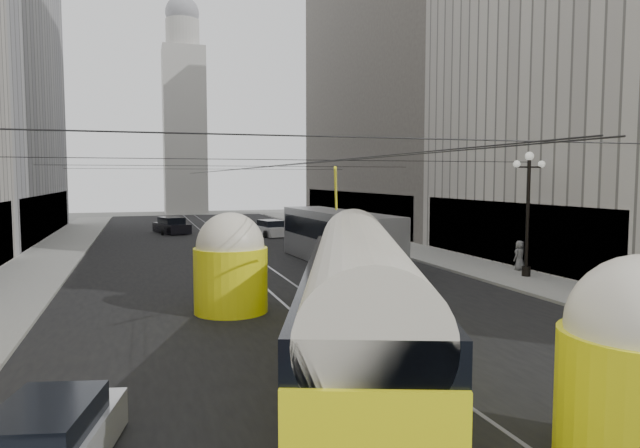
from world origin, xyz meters
TOP-DOWN VIEW (x-y plane):
  - road at (0.00, 32.50)m, footprint 20.00×85.00m
  - sidewalk_left at (-12.00, 36.00)m, footprint 4.00×72.00m
  - sidewalk_right at (12.00, 36.00)m, footprint 4.00×72.00m
  - rail_left at (-0.75, 32.50)m, footprint 0.12×85.00m
  - rail_right at (0.75, 32.50)m, footprint 0.12×85.00m
  - building_right_far at (20.00, 48.00)m, footprint 12.60×32.60m
  - distant_tower at (0.00, 80.00)m, footprint 6.00×6.00m
  - lamppost_right_mid at (12.60, 18.00)m, footprint 1.86×0.44m
  - catenary at (0.12, 31.49)m, footprint 25.00×72.00m
  - streetcar at (-0.50, 8.14)m, footprint 7.90×17.09m
  - city_bus at (4.87, 25.44)m, footprint 3.46×12.80m
  - sedan_silver at (-7.93, 3.90)m, footprint 2.59×4.46m
  - sedan_white_far at (4.73, 43.25)m, footprint 2.64×4.80m
  - sedan_dark_far at (-3.62, 48.45)m, footprint 3.38×5.23m
  - pedestrian_sidewalk_right at (13.45, 19.69)m, footprint 0.92×0.74m

SIDE VIEW (x-z plane):
  - road at x=0.00m, z-range -0.01..0.01m
  - rail_left at x=-0.75m, z-range -0.02..0.02m
  - rail_right at x=0.75m, z-range -0.02..0.02m
  - sidewalk_left at x=-12.00m, z-range 0.00..0.15m
  - sidewalk_right at x=12.00m, z-range 0.00..0.15m
  - sedan_silver at x=-7.93m, z-range -0.06..1.26m
  - sedan_white_far at x=4.73m, z-range -0.07..1.37m
  - sedan_dark_far at x=-3.62m, z-range -0.07..1.46m
  - pedestrian_sidewalk_right at x=13.45m, z-range 0.15..1.78m
  - city_bus at x=4.87m, z-range 0.15..3.37m
  - streetcar at x=-0.50m, z-range -0.05..3.89m
  - lamppost_right_mid at x=12.60m, z-range 0.56..6.93m
  - catenary at x=0.12m, z-range 5.77..6.00m
  - distant_tower at x=0.00m, z-range -0.71..30.65m
  - building_right_far at x=20.00m, z-range 0.01..32.61m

